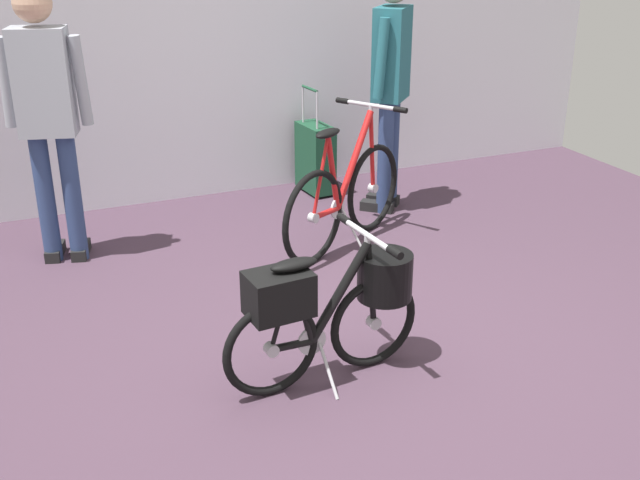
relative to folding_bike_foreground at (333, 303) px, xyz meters
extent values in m
plane|color=#473342|center=(0.17, 0.07, -0.39)|extent=(6.84, 6.84, 0.00)
cube|color=silver|center=(0.17, 2.79, 0.91)|extent=(6.84, 0.10, 2.60)
torus|color=black|center=(0.22, 0.02, -0.16)|extent=(0.47, 0.08, 0.46)
cylinder|color=#B7B7BC|center=(0.22, 0.02, -0.16)|extent=(0.06, 0.05, 0.06)
torus|color=black|center=(-0.31, -0.02, -0.16)|extent=(0.47, 0.08, 0.46)
cylinder|color=#B7B7BC|center=(-0.31, -0.02, -0.16)|extent=(0.06, 0.05, 0.06)
cylinder|color=black|center=(-0.21, -0.02, -0.16)|extent=(0.21, 0.05, 0.05)
cylinder|color=black|center=(0.03, 0.00, 0.05)|extent=(0.33, 0.07, 0.45)
cylinder|color=black|center=(-0.15, -0.01, 0.02)|extent=(0.12, 0.05, 0.39)
cylinder|color=black|center=(-0.21, -0.02, -0.16)|extent=(0.21, 0.04, 0.04)
cylinder|color=black|center=(0.20, 0.02, 0.05)|extent=(0.07, 0.03, 0.42)
cylinder|color=black|center=(-0.25, -0.02, 0.03)|extent=(0.14, 0.03, 0.38)
ellipsoid|color=black|center=(-0.19, -0.02, 0.24)|extent=(0.23, 0.11, 0.05)
cylinder|color=#B7B7BC|center=(0.18, 0.01, 0.28)|extent=(0.03, 0.03, 0.04)
cylinder|color=#B7B7BC|center=(0.18, 0.01, 0.30)|extent=(0.06, 0.44, 0.03)
cylinder|color=black|center=(0.19, -0.21, 0.30)|extent=(0.04, 0.09, 0.04)
cylinder|color=black|center=(0.16, 0.23, 0.30)|extent=(0.04, 0.09, 0.04)
cylinder|color=#B7B7BC|center=(-0.11, -0.01, -0.17)|extent=(0.14, 0.03, 0.14)
cylinder|color=#B7B7BC|center=(-0.07, -0.10, -0.28)|extent=(0.03, 0.19, 0.22)
cylinder|color=black|center=(0.27, 0.02, 0.08)|extent=(0.28, 0.28, 0.22)
cube|color=black|center=(-0.27, -0.02, 0.11)|extent=(0.29, 0.22, 0.20)
torus|color=black|center=(1.01, 1.59, -0.09)|extent=(0.53, 0.35, 0.60)
cylinder|color=#B7B7BC|center=(1.01, 1.59, -0.09)|extent=(0.08, 0.07, 0.06)
torus|color=black|center=(0.42, 1.23, -0.09)|extent=(0.53, 0.35, 0.60)
cylinder|color=#B7B7BC|center=(0.42, 1.23, -0.09)|extent=(0.08, 0.07, 0.06)
cylinder|color=red|center=(0.53, 1.30, -0.09)|extent=(0.24, 0.17, 0.05)
cylinder|color=red|center=(0.80, 1.46, 0.18)|extent=(0.37, 0.25, 0.58)
cylinder|color=red|center=(0.60, 1.34, 0.15)|extent=(0.14, 0.11, 0.50)
cylinder|color=red|center=(0.53, 1.30, -0.09)|extent=(0.24, 0.16, 0.04)
cylinder|color=red|center=(0.99, 1.57, 0.18)|extent=(0.09, 0.07, 0.54)
cylinder|color=red|center=(0.48, 1.27, 0.15)|extent=(0.16, 0.11, 0.49)
ellipsoid|color=black|center=(0.55, 1.31, 0.41)|extent=(0.23, 0.19, 0.05)
cylinder|color=#B7B7BC|center=(0.96, 1.56, 0.47)|extent=(0.03, 0.03, 0.04)
cylinder|color=#B7B7BC|center=(0.96, 1.56, 0.49)|extent=(0.25, 0.39, 0.03)
cylinder|color=black|center=(1.08, 1.37, 0.49)|extent=(0.08, 0.10, 0.04)
cylinder|color=black|center=(0.85, 1.75, 0.49)|extent=(0.08, 0.10, 0.04)
cylinder|color=#B7B7BC|center=(0.64, 1.37, -0.10)|extent=(0.13, 0.09, 0.14)
cylinder|color=#B7B7BC|center=(0.73, 1.31, -0.25)|extent=(0.11, 0.17, 0.28)
cylinder|color=navy|center=(-0.92, 1.88, 0.02)|extent=(0.11, 0.11, 0.81)
cube|color=black|center=(-0.91, 1.93, -0.35)|extent=(0.15, 0.26, 0.07)
cylinder|color=navy|center=(-1.07, 1.92, 0.02)|extent=(0.11, 0.11, 0.81)
cube|color=black|center=(-1.06, 1.97, -0.35)|extent=(0.15, 0.26, 0.07)
cube|color=#999EA8|center=(-1.00, 1.90, 0.73)|extent=(0.36, 0.28, 0.62)
cylinder|color=#999EA8|center=(-0.79, 1.86, 0.73)|extent=(0.13, 0.12, 0.53)
cylinder|color=#999EA8|center=(-1.19, 1.97, 0.73)|extent=(0.10, 0.12, 0.53)
sphere|color=tan|center=(-1.00, 1.90, 1.18)|extent=(0.22, 0.22, 0.22)
cylinder|color=navy|center=(1.35, 1.98, 0.02)|extent=(0.11, 0.11, 0.82)
cube|color=black|center=(1.31, 2.01, -0.35)|extent=(0.24, 0.23, 0.07)
cylinder|color=navy|center=(1.24, 1.86, 0.02)|extent=(0.11, 0.11, 0.82)
cube|color=black|center=(1.21, 1.90, -0.35)|extent=(0.24, 0.23, 0.07)
cube|color=#23606B|center=(1.30, 1.92, 0.75)|extent=(0.36, 0.37, 0.63)
cylinder|color=#23606B|center=(1.43, 2.08, 0.74)|extent=(0.09, 0.12, 0.53)
cylinder|color=#23606B|center=(1.14, 1.78, 0.74)|extent=(0.12, 0.09, 0.53)
cube|color=#19472D|center=(0.95, 2.46, -0.11)|extent=(0.21, 0.37, 0.52)
cylinder|color=#B7B7BC|center=(0.92, 2.34, 0.29)|extent=(0.02, 0.02, 0.28)
cylinder|color=#B7B7BC|center=(0.90, 2.57, 0.29)|extent=(0.02, 0.02, 0.28)
cylinder|color=#19472D|center=(0.91, 2.46, 0.43)|extent=(0.04, 0.23, 0.02)
cylinder|color=black|center=(1.02, 2.34, -0.37)|extent=(0.04, 0.02, 0.04)
cylinder|color=black|center=(1.00, 2.59, -0.37)|extent=(0.04, 0.02, 0.04)
camera|label=1|loc=(-1.29, -2.86, 1.63)|focal=43.52mm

